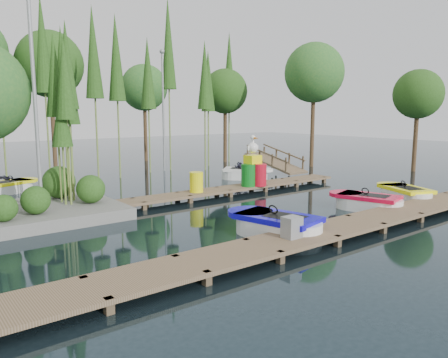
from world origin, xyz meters
TOP-DOWN VIEW (x-y plane):
  - ground_plane at (0.00, 0.00)m, footprint 90.00×90.00m
  - near_dock at (0.00, -4.50)m, footprint 18.00×1.50m
  - far_dock at (1.00, 2.50)m, footprint 15.00×1.20m
  - island at (-6.30, 3.29)m, footprint 6.20×4.20m
  - tree_screen at (-2.04, 10.60)m, footprint 34.42×18.53m
  - lamp_island at (-5.50, 2.50)m, footprint 0.30×0.30m
  - lamp_rear at (4.00, 11.00)m, footprint 0.30×0.30m
  - ramp at (9.00, 6.50)m, footprint 1.50×3.94m
  - boat_blue at (-0.62, -3.41)m, footprint 2.00×3.24m
  - boat_red at (4.46, -3.00)m, footprint 1.90×2.93m
  - boat_yellow_near at (7.13, -2.92)m, footprint 2.11×2.94m
  - boat_yellow_far at (-5.20, 8.80)m, footprint 2.72×1.91m
  - boat_white_far at (5.76, 5.44)m, footprint 2.80×2.88m
  - utility_cabinet at (-1.11, -4.50)m, footprint 0.46×0.39m
  - yellow_barrel at (0.61, 2.50)m, footprint 0.56×0.56m
  - drum_cluster at (3.62, 2.34)m, footprint 1.31×1.20m
  - seagull_post at (3.56, 2.50)m, footprint 0.52×0.28m

SIDE VIEW (x-z plane):
  - ground_plane at x=0.00m, z-range 0.00..0.00m
  - far_dock at x=1.00m, z-range -0.02..0.48m
  - near_dock at x=0.00m, z-range -0.02..0.48m
  - boat_yellow_near at x=7.13m, z-range -0.19..0.71m
  - boat_red at x=4.46m, z-range -0.19..0.72m
  - boat_yellow_far at x=-5.20m, z-range -0.36..0.89m
  - boat_blue at x=-0.62m, z-range -0.21..0.80m
  - boat_white_far at x=5.76m, z-range -0.36..0.95m
  - utility_cabinet at x=-1.11m, z-range 0.30..0.86m
  - ramp at x=9.00m, z-range -0.16..1.33m
  - yellow_barrel at x=0.61m, z-range 0.30..1.14m
  - seagull_post at x=3.56m, z-range 0.45..1.28m
  - drum_cluster at x=3.62m, z-range -0.17..2.09m
  - island at x=-6.30m, z-range -0.19..6.56m
  - lamp_island at x=-5.50m, z-range 0.64..7.89m
  - lamp_rear at x=4.00m, z-range 0.64..7.89m
  - tree_screen at x=-2.04m, z-range 0.96..11.27m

